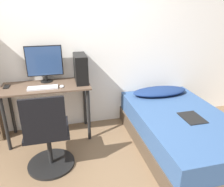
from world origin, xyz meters
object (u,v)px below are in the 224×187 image
at_px(monitor, 44,62).
at_px(pc_tower, 81,68).
at_px(bed, 180,131).
at_px(office_chair, 48,141).
at_px(keyboard, 43,88).

height_order(monitor, pc_tower, monitor).
height_order(bed, monitor, monitor).
height_order(office_chair, monitor, monitor).
relative_size(office_chair, pc_tower, 2.41).
bearing_deg(bed, monitor, 153.19).
xyz_separation_m(bed, keyboard, (-1.69, 0.56, 0.55)).
relative_size(monitor, pc_tower, 1.26).
height_order(monitor, keyboard, monitor).
distance_m(bed, pc_tower, 1.56).
height_order(office_chair, pc_tower, pc_tower).
distance_m(monitor, pc_tower, 0.49).
distance_m(bed, keyboard, 1.86).
bearing_deg(office_chair, bed, 1.17).
bearing_deg(monitor, bed, -26.81).
bearing_deg(monitor, pc_tower, -14.16).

